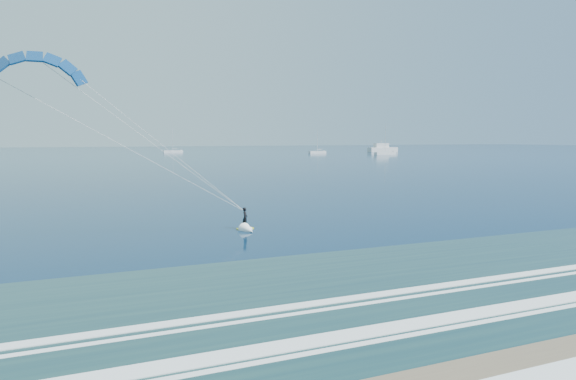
{
  "coord_description": "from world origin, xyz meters",
  "views": [
    {
      "loc": [
        -18.42,
        -11.46,
        7.77
      ],
      "look_at": [
        -3.01,
        24.89,
        3.73
      ],
      "focal_mm": 32.0,
      "sensor_mm": 36.0,
      "label": 1
    }
  ],
  "objects_px": {
    "motor_yacht": "(382,149)",
    "sailboat_2": "(173,151)",
    "kitesurfer_rig": "(145,139)",
    "sailboat_4": "(385,153)",
    "sailboat_3": "(317,152)"
  },
  "relations": [
    {
      "from": "sailboat_3",
      "to": "sailboat_4",
      "type": "height_order",
      "value": "sailboat_4"
    },
    {
      "from": "motor_yacht",
      "to": "sailboat_3",
      "type": "distance_m",
      "value": 47.11
    },
    {
      "from": "kitesurfer_rig",
      "to": "sailboat_3",
      "type": "distance_m",
      "value": 212.76
    },
    {
      "from": "sailboat_2",
      "to": "sailboat_4",
      "type": "bearing_deg",
      "value": -39.33
    },
    {
      "from": "kitesurfer_rig",
      "to": "motor_yacht",
      "type": "bearing_deg",
      "value": 52.53
    },
    {
      "from": "sailboat_2",
      "to": "sailboat_4",
      "type": "relative_size",
      "value": 0.95
    },
    {
      "from": "motor_yacht",
      "to": "sailboat_2",
      "type": "relative_size",
      "value": 1.3
    },
    {
      "from": "motor_yacht",
      "to": "sailboat_3",
      "type": "xyz_separation_m",
      "value": [
        -45.42,
        -12.46,
        -1.15
      ]
    },
    {
      "from": "sailboat_2",
      "to": "sailboat_4",
      "type": "distance_m",
      "value": 108.2
    },
    {
      "from": "kitesurfer_rig",
      "to": "sailboat_4",
      "type": "bearing_deg",
      "value": 51.25
    },
    {
      "from": "kitesurfer_rig",
      "to": "sailboat_4",
      "type": "xyz_separation_m",
      "value": [
        127.19,
        158.46,
        -7.0
      ]
    },
    {
      "from": "motor_yacht",
      "to": "sailboat_2",
      "type": "height_order",
      "value": "sailboat_2"
    },
    {
      "from": "kitesurfer_rig",
      "to": "sailboat_4",
      "type": "relative_size",
      "value": 1.52
    },
    {
      "from": "kitesurfer_rig",
      "to": "sailboat_2",
      "type": "distance_m",
      "value": 231.28
    },
    {
      "from": "motor_yacht",
      "to": "sailboat_2",
      "type": "xyz_separation_m",
      "value": [
        -107.51,
        30.0,
        -1.14
      ]
    }
  ]
}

